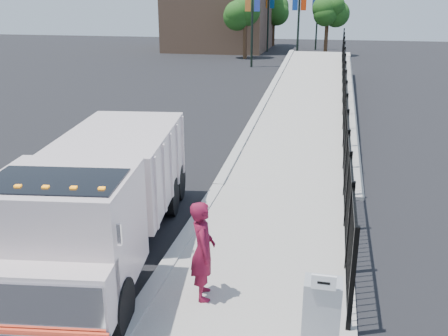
# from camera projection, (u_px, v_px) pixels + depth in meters

# --- Properties ---
(ground) EXTENTS (120.00, 120.00, 0.00)m
(ground) POSITION_uv_depth(u_px,v_px,m) (177.00, 255.00, 10.76)
(ground) COLOR black
(ground) RESTS_ON ground
(sidewalk) EXTENTS (3.55, 12.00, 0.12)m
(sidewalk) POSITION_uv_depth(u_px,v_px,m) (250.00, 319.00, 8.50)
(sidewalk) COLOR #9E998E
(sidewalk) RESTS_ON ground
(curb) EXTENTS (0.30, 12.00, 0.16)m
(curb) POSITION_uv_depth(u_px,v_px,m) (143.00, 304.00, 8.88)
(curb) COLOR #ADAAA3
(curb) RESTS_ON ground
(ramp) EXTENTS (3.95, 24.06, 3.19)m
(ramp) POSITION_uv_depth(u_px,v_px,m) (312.00, 108.00, 25.12)
(ramp) COLOR #9E998E
(ramp) RESTS_ON ground
(iron_fence) EXTENTS (0.10, 28.00, 1.80)m
(iron_fence) POSITION_uv_depth(u_px,v_px,m) (343.00, 108.00, 20.85)
(iron_fence) COLOR black
(iron_fence) RESTS_ON ground
(truck) EXTENTS (3.35, 7.65, 2.53)m
(truck) POSITION_uv_depth(u_px,v_px,m) (101.00, 194.00, 10.29)
(truck) COLOR black
(truck) RESTS_ON ground
(worker) EXTENTS (0.62, 0.77, 1.84)m
(worker) POSITION_uv_depth(u_px,v_px,m) (203.00, 250.00, 8.77)
(worker) COLOR maroon
(worker) RESTS_ON sidewalk
(utility_cabinet) EXTENTS (0.55, 0.40, 1.25)m
(utility_cabinet) POSITION_uv_depth(u_px,v_px,m) (321.00, 318.00, 7.42)
(utility_cabinet) COLOR gray
(utility_cabinet) RESTS_ON sidewalk
(arrow_sign) EXTENTS (0.35, 0.04, 0.22)m
(arrow_sign) POSITION_uv_depth(u_px,v_px,m) (324.00, 282.00, 6.98)
(arrow_sign) COLOR white
(arrow_sign) RESTS_ON utility_cabinet
(light_pole_0) EXTENTS (3.78, 0.22, 8.00)m
(light_pole_0) POSITION_uv_depth(u_px,v_px,m) (256.00, 10.00, 38.38)
(light_pole_0) COLOR black
(light_pole_0) RESTS_ON ground
(light_pole_1) EXTENTS (3.78, 0.22, 8.00)m
(light_pole_1) POSITION_uv_depth(u_px,v_px,m) (295.00, 9.00, 41.52)
(light_pole_1) COLOR black
(light_pole_1) RESTS_ON ground
(light_pole_2) EXTENTS (3.77, 0.22, 8.00)m
(light_pole_2) POSITION_uv_depth(u_px,v_px,m) (271.00, 7.00, 49.68)
(light_pole_2) COLOR black
(light_pole_2) RESTS_ON ground
(light_pole_3) EXTENTS (3.77, 0.22, 8.00)m
(light_pole_3) POSITION_uv_depth(u_px,v_px,m) (315.00, 7.00, 51.63)
(light_pole_3) COLOR black
(light_pole_3) RESTS_ON ground
(tree_0) EXTENTS (2.76, 2.76, 5.38)m
(tree_0) POSITION_uv_depth(u_px,v_px,m) (245.00, 13.00, 44.01)
(tree_0) COLOR #382314
(tree_0) RESTS_ON ground
(tree_1) EXTENTS (2.26, 2.26, 5.13)m
(tree_1) POSITION_uv_depth(u_px,v_px,m) (328.00, 13.00, 46.21)
(tree_1) COLOR #382314
(tree_1) RESTS_ON ground
(tree_2) EXTENTS (3.31, 3.31, 5.66)m
(tree_2) POSITION_uv_depth(u_px,v_px,m) (274.00, 10.00, 56.18)
(tree_2) COLOR #382314
(tree_2) RESTS_ON ground
(building) EXTENTS (10.00, 10.00, 8.00)m
(building) POSITION_uv_depth(u_px,v_px,m) (220.00, 10.00, 51.95)
(building) COLOR #8C664C
(building) RESTS_ON ground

